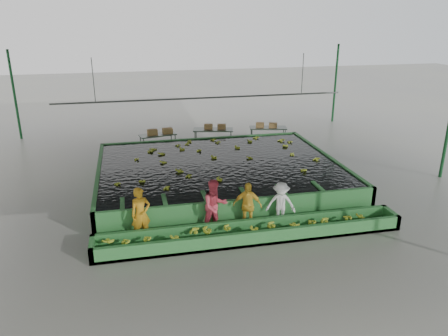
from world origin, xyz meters
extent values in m
plane|color=gray|center=(0.00, 0.00, 0.00)|extent=(80.00, 80.00, 0.00)
cube|color=gray|center=(0.00, 0.00, 5.00)|extent=(20.00, 22.00, 0.04)
cube|color=black|center=(0.00, 1.50, 0.85)|extent=(9.70, 7.70, 0.00)
cylinder|color=#59605B|center=(0.00, 5.00, 3.00)|extent=(0.08, 0.08, 14.00)
cylinder|color=#59605B|center=(-5.00, 5.00, 4.00)|extent=(0.04, 0.04, 2.00)
cylinder|color=#59605B|center=(5.00, 5.00, 4.00)|extent=(0.04, 0.04, 2.00)
imported|color=#C68819|center=(-3.43, -2.80, 0.88)|extent=(0.74, 0.59, 1.75)
imported|color=#D54052|center=(-1.04, -2.80, 0.91)|extent=(1.02, 0.88, 1.82)
imported|color=yellow|center=(0.06, -2.80, 0.82)|extent=(1.04, 0.70, 1.64)
imported|color=white|center=(1.23, -2.80, 0.77)|extent=(1.13, 0.89, 1.54)
camera|label=1|loc=(-3.59, -15.53, 6.88)|focal=35.00mm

